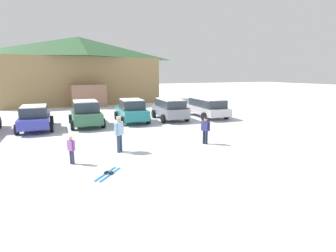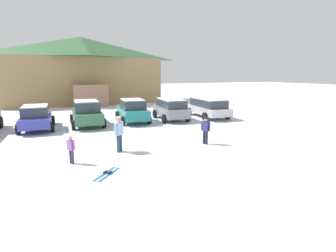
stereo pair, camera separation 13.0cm
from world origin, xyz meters
name	(u,v)px [view 2 (the right image)]	position (x,y,z in m)	size (l,w,h in m)	color
ground	(216,195)	(0.00, 0.00, 0.00)	(160.00, 160.00, 0.00)	silver
ski_lodge	(82,70)	(-0.68, 28.77, 4.03)	(18.35, 11.57, 7.96)	#987B4E
parked_blue_hatchback	(36,117)	(-5.36, 12.67, 0.80)	(2.18, 4.27, 1.57)	#373DA6
parked_green_coupe	(87,113)	(-2.19, 12.73, 0.87)	(2.27, 4.34, 1.76)	#316446
parked_teal_hatchback	(132,110)	(1.14, 12.86, 0.86)	(2.36, 4.40, 1.71)	#1F797A
parked_grey_wagon	(171,108)	(4.12, 12.48, 0.89)	(2.35, 4.15, 1.64)	gray
parked_silver_wagon	(208,107)	(7.43, 12.33, 0.85)	(2.45, 4.87, 1.56)	#BEB8C0
skier_child_in_purple_jacket	(71,148)	(-3.76, 4.71, 0.66)	(0.29, 0.37, 1.16)	#38334F
skier_teen_in_navy_coat	(206,129)	(2.76, 5.13, 0.79)	(0.34, 0.47, 1.41)	black
skier_adult_in_blue_parka	(119,132)	(-1.61, 5.55, 0.94)	(0.48, 0.46, 1.67)	#2F3F57
pair_of_skis	(107,173)	(-2.68, 3.01, 0.02)	(1.16, 1.25, 0.08)	#1D6FB5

